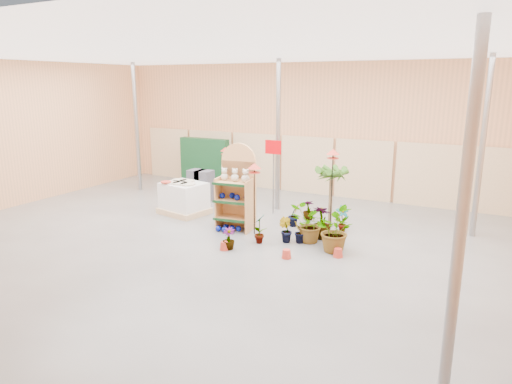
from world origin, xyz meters
TOP-DOWN VIEW (x-y plane):
  - room at (0.00, 0.91)m, footprint 15.20×12.10m
  - display_shelf at (-0.16, 1.30)m, footprint 1.03×0.73m
  - teddy_bears at (-0.14, 1.19)m, footprint 0.84×0.21m
  - gazing_balls_shelf at (-0.16, 1.17)m, footprint 0.84×0.29m
  - gazing_balls_floor at (-0.21, 0.91)m, footprint 0.63×0.39m
  - pallet_stack at (-2.26, 1.77)m, footprint 1.51×1.33m
  - charcoal_planters at (-2.75, 3.38)m, footprint 0.80×0.50m
  - trellis_stock at (-3.80, 5.20)m, footprint 2.00×0.30m
  - offer_sign at (0.10, 2.98)m, footprint 0.50×0.08m
  - bird_table_front at (0.49, 1.05)m, footprint 0.34×0.34m
  - bird_table_right at (2.14, 2.21)m, footprint 0.34×0.34m
  - bird_table_back at (-2.43, 4.46)m, footprint 0.34×0.34m
  - palm at (2.02, 2.52)m, footprint 0.70×0.70m
  - potted_plant_0 at (0.91, 0.51)m, footprint 0.29×0.41m
  - potted_plant_1 at (1.44, 0.87)m, footprint 0.39×0.35m
  - potted_plant_2 at (1.96, 1.08)m, footprint 1.08×1.11m
  - potted_plant_3 at (2.14, 1.55)m, footprint 0.48×0.48m
  - potted_plant_4 at (2.45, 2.25)m, footprint 0.45×0.44m
  - potted_plant_5 at (1.13, 2.15)m, footprint 0.37×0.42m
  - potted_plant_7 at (0.47, -0.22)m, footprint 0.37×0.37m
  - potted_plant_9 at (1.78, 0.92)m, footprint 0.30×0.35m
  - potted_plant_10 at (2.66, 0.80)m, footprint 1.16×1.20m
  - potted_plant_11 at (1.27, 2.88)m, footprint 0.44×0.44m

SIDE VIEW (x-z plane):
  - gazing_balls_floor at x=-0.21m, z-range 0.00..0.15m
  - potted_plant_7 at x=0.47m, z-range 0.00..0.52m
  - potted_plant_11 at x=1.27m, z-range 0.00..0.57m
  - potted_plant_9 at x=1.78m, z-range 0.00..0.58m
  - potted_plant_1 at x=1.44m, z-range 0.00..0.61m
  - potted_plant_5 at x=1.13m, z-range 0.00..0.63m
  - potted_plant_4 at x=2.45m, z-range 0.00..0.71m
  - potted_plant_0 at x=0.91m, z-range 0.00..0.75m
  - potted_plant_3 at x=2.14m, z-range 0.00..0.85m
  - potted_plant_2 at x=1.96m, z-range 0.00..0.93m
  - pallet_stack at x=-2.26m, z-range -0.02..0.96m
  - charcoal_planters at x=-2.75m, z-range 0.00..1.00m
  - potted_plant_10 at x=2.66m, z-range 0.00..1.03m
  - gazing_balls_shelf at x=-0.16m, z-range 0.82..0.98m
  - trellis_stock at x=-3.80m, z-range 0.00..1.80m
  - display_shelf at x=-0.16m, z-range -0.10..2.19m
  - teddy_bears at x=-0.14m, z-range 1.27..1.62m
  - palm at x=2.02m, z-range 0.62..2.37m
  - bird_table_back at x=-2.43m, z-range 0.70..2.36m
  - offer_sign at x=0.10m, z-range 0.47..2.67m
  - bird_table_front at x=0.49m, z-range 0.80..2.66m
  - bird_table_right at x=2.14m, z-range 0.94..3.12m
  - room at x=0.00m, z-range -0.14..4.56m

